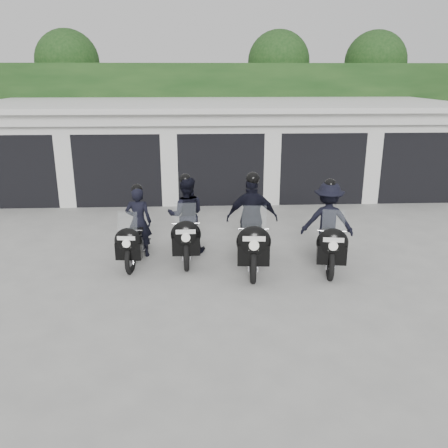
{
  "coord_description": "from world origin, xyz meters",
  "views": [
    {
      "loc": [
        -0.6,
        -8.67,
        3.9
      ],
      "look_at": [
        -0.16,
        0.25,
        1.05
      ],
      "focal_mm": 38.0,
      "sensor_mm": 36.0,
      "label": 1
    }
  ],
  "objects_px": {
    "police_bike_d": "(328,227)",
    "police_bike_b": "(186,221)",
    "police_bike_a": "(136,231)",
    "police_bike_c": "(252,225)"
  },
  "relations": [
    {
      "from": "police_bike_d",
      "to": "police_bike_b",
      "type": "bearing_deg",
      "value": 178.05
    },
    {
      "from": "police_bike_a",
      "to": "police_bike_c",
      "type": "height_order",
      "value": "police_bike_c"
    },
    {
      "from": "police_bike_a",
      "to": "police_bike_b",
      "type": "bearing_deg",
      "value": 20.94
    },
    {
      "from": "police_bike_c",
      "to": "police_bike_d",
      "type": "xyz_separation_m",
      "value": [
        1.61,
        -0.03,
        -0.06
      ]
    },
    {
      "from": "police_bike_b",
      "to": "police_bike_c",
      "type": "xyz_separation_m",
      "value": [
        1.4,
        -0.59,
        0.06
      ]
    },
    {
      "from": "police_bike_d",
      "to": "police_bike_c",
      "type": "bearing_deg",
      "value": -171.36
    },
    {
      "from": "police_bike_a",
      "to": "police_bike_b",
      "type": "xyz_separation_m",
      "value": [
        1.07,
        0.3,
        0.11
      ]
    },
    {
      "from": "police_bike_b",
      "to": "police_bike_c",
      "type": "height_order",
      "value": "police_bike_c"
    },
    {
      "from": "police_bike_a",
      "to": "police_bike_d",
      "type": "bearing_deg",
      "value": 0.93
    },
    {
      "from": "police_bike_a",
      "to": "police_bike_c",
      "type": "bearing_deg",
      "value": -1.34
    }
  ]
}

